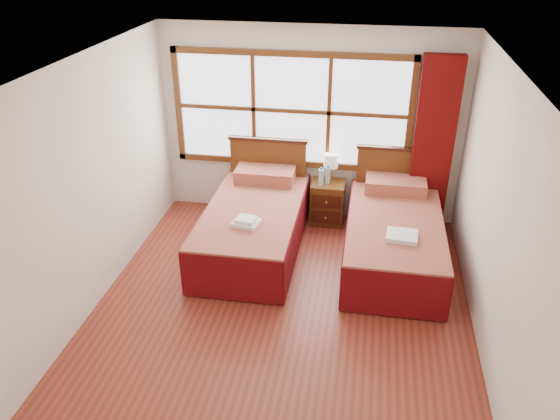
# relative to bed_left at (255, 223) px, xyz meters

# --- Properties ---
(floor) EXTENTS (4.50, 4.50, 0.00)m
(floor) POSITION_rel_bed_left_xyz_m (0.55, -1.20, -0.34)
(floor) COLOR maroon
(floor) RESTS_ON ground
(ceiling) EXTENTS (4.50, 4.50, 0.00)m
(ceiling) POSITION_rel_bed_left_xyz_m (0.55, -1.20, 2.26)
(ceiling) COLOR white
(ceiling) RESTS_ON wall_back
(wall_back) EXTENTS (4.00, 0.00, 4.00)m
(wall_back) POSITION_rel_bed_left_xyz_m (0.55, 1.05, 0.96)
(wall_back) COLOR silver
(wall_back) RESTS_ON floor
(wall_left) EXTENTS (0.00, 4.50, 4.50)m
(wall_left) POSITION_rel_bed_left_xyz_m (-1.45, -1.20, 0.96)
(wall_left) COLOR silver
(wall_left) RESTS_ON floor
(wall_right) EXTENTS (0.00, 4.50, 4.50)m
(wall_right) POSITION_rel_bed_left_xyz_m (2.55, -1.20, 0.96)
(wall_right) COLOR silver
(wall_right) RESTS_ON floor
(window) EXTENTS (3.16, 0.06, 1.56)m
(window) POSITION_rel_bed_left_xyz_m (0.30, 1.02, 1.16)
(window) COLOR white
(window) RESTS_ON wall_back
(curtain) EXTENTS (0.50, 0.16, 2.30)m
(curtain) POSITION_rel_bed_left_xyz_m (2.15, 0.91, 0.83)
(curtain) COLOR #5D0A09
(curtain) RESTS_ON wall_back
(bed_left) EXTENTS (1.15, 2.23, 1.12)m
(bed_left) POSITION_rel_bed_left_xyz_m (0.00, 0.00, 0.00)
(bed_left) COLOR #36170B
(bed_left) RESTS_ON floor
(bed_right) EXTENTS (1.13, 2.20, 1.11)m
(bed_right) POSITION_rel_bed_left_xyz_m (1.73, 0.00, -0.01)
(bed_right) COLOR #36170B
(bed_right) RESTS_ON floor
(nightstand) EXTENTS (0.45, 0.44, 0.59)m
(nightstand) POSITION_rel_bed_left_xyz_m (0.85, 0.80, -0.04)
(nightstand) COLOR #593013
(nightstand) RESTS_ON floor
(towels_left) EXTENTS (0.33, 0.30, 0.09)m
(towels_left) POSITION_rel_bed_left_xyz_m (0.02, -0.50, 0.30)
(towels_left) COLOR white
(towels_left) RESTS_ON bed_left
(towels_right) EXTENTS (0.36, 0.32, 0.05)m
(towels_right) POSITION_rel_bed_left_xyz_m (1.78, -0.49, 0.28)
(towels_right) COLOR white
(towels_right) RESTS_ON bed_right
(lamp) EXTENTS (0.19, 0.19, 0.37)m
(lamp) POSITION_rel_bed_left_xyz_m (0.86, 0.93, 0.52)
(lamp) COLOR gold
(lamp) RESTS_ON nightstand
(bottle_near) EXTENTS (0.07, 0.07, 0.25)m
(bottle_near) POSITION_rel_bed_left_xyz_m (0.76, 0.72, 0.37)
(bottle_near) COLOR #A2C3D0
(bottle_near) RESTS_ON nightstand
(bottle_far) EXTENTS (0.07, 0.07, 0.26)m
(bottle_far) POSITION_rel_bed_left_xyz_m (0.84, 0.80, 0.37)
(bottle_far) COLOR #A2C3D0
(bottle_far) RESTS_ON nightstand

